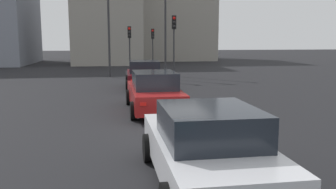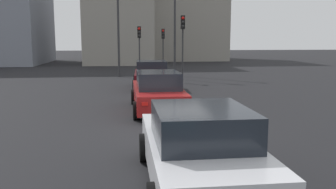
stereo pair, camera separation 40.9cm
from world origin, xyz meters
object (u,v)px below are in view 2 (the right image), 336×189
object	(u,v)px
traffic_light_near_left	(139,40)
street_lamp_far	(118,17)
car_red_second	(158,92)
traffic_light_far_left	(163,40)
traffic_light_near_right	(183,34)
street_lamp_kerbside	(175,21)
car_white_third	(199,147)
car_maroon_lead	(151,75)

from	to	relation	value
traffic_light_near_left	street_lamp_far	distance (m)	3.05
car_red_second	traffic_light_far_left	bearing A→B (deg)	-6.80
traffic_light_near_right	traffic_light_far_left	world-z (taller)	traffic_light_near_right
traffic_light_near_right	street_lamp_kerbside	bearing A→B (deg)	-173.73
car_red_second	car_white_third	bearing A→B (deg)	-179.15
car_red_second	street_lamp_far	xyz separation A→B (m)	(12.99, 1.75, 3.56)
traffic_light_near_right	car_maroon_lead	bearing A→B (deg)	-27.79
car_white_third	traffic_light_far_left	distance (m)	26.63
car_maroon_lead	car_red_second	distance (m)	6.47
traffic_light_near_right	street_lamp_far	xyz separation A→B (m)	(2.44, 4.34, 1.21)
car_white_third	street_lamp_kerbside	xyz separation A→B (m)	(20.51, -2.25, 3.36)
car_red_second	car_white_third	size ratio (longest dim) A/B	1.06
car_maroon_lead	traffic_light_near_left	xyz separation A→B (m)	(8.60, 0.37, 1.95)
car_maroon_lead	street_lamp_far	bearing A→B (deg)	18.74
car_white_third	traffic_light_far_left	bearing A→B (deg)	-4.67
car_maroon_lead	car_white_third	distance (m)	13.65
street_lamp_far	street_lamp_kerbside	bearing A→B (deg)	-85.48
street_lamp_kerbside	car_maroon_lead	bearing A→B (deg)	162.02
car_red_second	traffic_light_near_left	xyz separation A→B (m)	(15.06, 0.18, 1.96)
car_red_second	street_lamp_kerbside	bearing A→B (deg)	-10.77
car_red_second	car_white_third	distance (m)	7.19
traffic_light_near_left	street_lamp_far	bearing A→B (deg)	-33.05
car_white_third	street_lamp_far	world-z (taller)	street_lamp_far
car_red_second	traffic_light_far_left	world-z (taller)	traffic_light_far_left
car_white_third	street_lamp_kerbside	world-z (taller)	street_lamp_kerbside
car_white_third	traffic_light_near_right	world-z (taller)	traffic_light_near_right
traffic_light_near_left	street_lamp_kerbside	world-z (taller)	street_lamp_kerbside
car_white_third	street_lamp_far	xyz separation A→B (m)	(20.18, 1.92, 3.56)
car_white_third	car_maroon_lead	bearing A→B (deg)	-0.52
car_white_third	traffic_light_near_left	bearing A→B (deg)	0.46
traffic_light_near_left	traffic_light_far_left	xyz separation A→B (m)	(4.23, -2.31, -0.04)
car_maroon_lead	street_lamp_far	world-z (taller)	street_lamp_far
street_lamp_kerbside	traffic_light_near_right	bearing A→B (deg)	-176.38
car_red_second	car_white_third	xyz separation A→B (m)	(-7.19, -0.17, -0.00)
car_maroon_lead	traffic_light_near_left	size ratio (longest dim) A/B	1.16
traffic_light_far_left	street_lamp_kerbside	world-z (taller)	street_lamp_kerbside
street_lamp_kerbside	traffic_light_far_left	bearing A→B (deg)	2.71
traffic_light_far_left	street_lamp_far	size ratio (longest dim) A/B	0.51
car_white_third	traffic_light_near_left	size ratio (longest dim) A/B	1.22
car_white_third	traffic_light_near_right	distance (m)	18.06
car_white_third	car_red_second	bearing A→B (deg)	0.91
car_red_second	traffic_light_near_right	xyz separation A→B (m)	(10.55, -2.59, 2.35)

